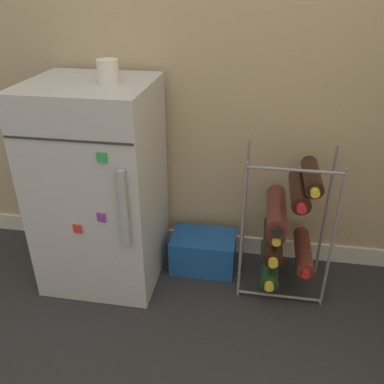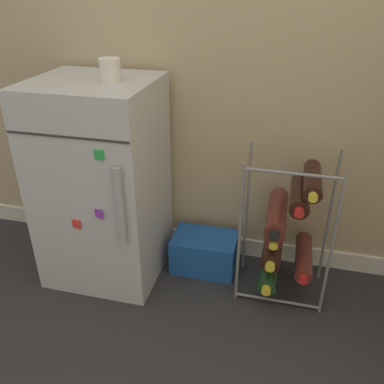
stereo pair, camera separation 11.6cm
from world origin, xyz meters
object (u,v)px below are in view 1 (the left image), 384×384
object	(u,v)px
wine_rack	(284,225)
mini_fridge	(100,187)
soda_box	(203,251)
fridge_top_cup	(108,71)

from	to	relation	value
wine_rack	mini_fridge	bearing A→B (deg)	-177.72
mini_fridge	soda_box	size ratio (longest dim) A/B	3.00
mini_fridge	wine_rack	size ratio (longest dim) A/B	1.39
mini_fridge	wine_rack	bearing A→B (deg)	2.28
mini_fridge	wine_rack	world-z (taller)	mini_fridge
fridge_top_cup	wine_rack	bearing A→B (deg)	2.88
mini_fridge	soda_box	bearing A→B (deg)	12.64
soda_box	fridge_top_cup	xyz separation A→B (m)	(-0.35, -0.10, 0.84)
mini_fridge	soda_box	world-z (taller)	mini_fridge
soda_box	fridge_top_cup	bearing A→B (deg)	-163.80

